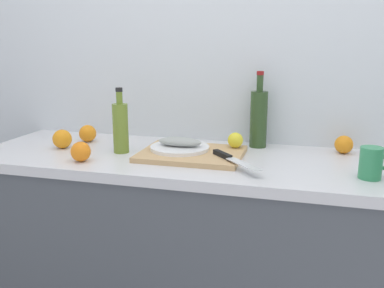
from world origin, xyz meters
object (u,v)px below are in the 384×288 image
(white_plate, at_px, (180,148))
(chef_knife, at_px, (230,158))
(lemon_0, at_px, (235,140))
(cutting_board, at_px, (192,154))
(fish_fillet, at_px, (180,142))
(wine_bottle, at_px, (259,118))
(orange_0, at_px, (344,145))
(coffee_mug_1, at_px, (372,163))
(olive_oil_bottle, at_px, (121,127))

(white_plate, bearing_deg, chef_knife, -24.87)
(chef_knife, bearing_deg, lemon_0, 141.53)
(cutting_board, distance_m, fish_fillet, 0.07)
(lemon_0, relative_size, wine_bottle, 0.19)
(white_plate, xyz_separation_m, chef_knife, (0.23, -0.11, 0.00))
(cutting_board, xyz_separation_m, orange_0, (0.59, 0.21, 0.03))
(fish_fillet, bearing_deg, wine_bottle, 36.16)
(coffee_mug_1, xyz_separation_m, orange_0, (-0.06, 0.33, -0.02))
(wine_bottle, bearing_deg, cutting_board, -136.23)
(chef_knife, relative_size, coffee_mug_1, 2.03)
(lemon_0, height_order, orange_0, lemon_0)
(olive_oil_bottle, bearing_deg, white_plate, 8.06)
(olive_oil_bottle, relative_size, wine_bottle, 0.82)
(lemon_0, distance_m, wine_bottle, 0.17)
(cutting_board, bearing_deg, wine_bottle, 43.77)
(wine_bottle, bearing_deg, orange_0, -3.35)
(fish_fillet, bearing_deg, chef_knife, -24.87)
(orange_0, bearing_deg, coffee_mug_1, -78.91)
(lemon_0, bearing_deg, fish_fillet, -156.73)
(fish_fillet, distance_m, wine_bottle, 0.37)
(fish_fillet, relative_size, orange_0, 2.43)
(cutting_board, distance_m, orange_0, 0.63)
(wine_bottle, xyz_separation_m, coffee_mug_1, (0.42, -0.35, -0.08))
(cutting_board, distance_m, white_plate, 0.06)
(wine_bottle, bearing_deg, lemon_0, -122.98)
(coffee_mug_1, bearing_deg, fish_fillet, 169.40)
(cutting_board, xyz_separation_m, chef_knife, (0.17, -0.09, 0.02))
(olive_oil_bottle, xyz_separation_m, orange_0, (0.90, 0.23, -0.07))
(olive_oil_bottle, bearing_deg, lemon_0, 15.43)
(white_plate, bearing_deg, orange_0, 16.60)
(fish_fillet, bearing_deg, lemon_0, 23.27)
(white_plate, height_order, lemon_0, lemon_0)
(olive_oil_bottle, height_order, wine_bottle, wine_bottle)
(white_plate, distance_m, fish_fillet, 0.03)
(cutting_board, relative_size, olive_oil_bottle, 1.50)
(coffee_mug_1, bearing_deg, white_plate, 169.40)
(wine_bottle, bearing_deg, white_plate, -143.84)
(olive_oil_bottle, xyz_separation_m, wine_bottle, (0.54, 0.25, 0.02))
(olive_oil_bottle, distance_m, orange_0, 0.93)
(fish_fillet, height_order, wine_bottle, wine_bottle)
(lemon_0, xyz_separation_m, olive_oil_bottle, (-0.46, -0.13, 0.06))
(cutting_board, relative_size, lemon_0, 6.32)
(fish_fillet, height_order, lemon_0, lemon_0)
(fish_fillet, xyz_separation_m, chef_knife, (0.23, -0.11, -0.02))
(chef_knife, bearing_deg, cutting_board, -160.41)
(lemon_0, xyz_separation_m, wine_bottle, (0.08, 0.12, 0.08))
(orange_0, bearing_deg, chef_knife, -144.74)
(white_plate, bearing_deg, olive_oil_bottle, -171.94)
(white_plate, relative_size, coffee_mug_1, 2.11)
(wine_bottle, height_order, orange_0, wine_bottle)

